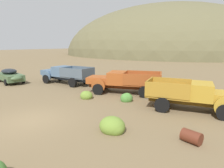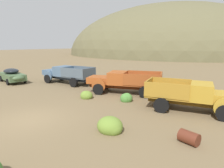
{
  "view_description": "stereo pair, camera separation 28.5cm",
  "coord_description": "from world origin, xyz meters",
  "px_view_note": "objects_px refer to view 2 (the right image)",
  "views": [
    {
      "loc": [
        9.68,
        -6.1,
        4.26
      ],
      "look_at": [
        1.34,
        6.4,
        1.19
      ],
      "focal_mm": 31.07,
      "sensor_mm": 36.0,
      "label": 1
    },
    {
      "loc": [
        9.92,
        -5.94,
        4.26
      ],
      "look_at": [
        1.34,
        6.4,
        1.19
      ],
      "focal_mm": 31.07,
      "sensor_mm": 36.0,
      "label": 2
    }
  ],
  "objects_px": {
    "oil_drum_by_truck": "(189,137)",
    "truck_chalk_blue": "(64,74)",
    "truck_oxide_orange": "(119,82)",
    "car_weathered_green": "(13,75)",
    "truck_mustard": "(198,97)"
  },
  "relations": [
    {
      "from": "truck_chalk_blue",
      "to": "truck_oxide_orange",
      "type": "distance_m",
      "value": 7.45
    },
    {
      "from": "truck_oxide_orange",
      "to": "oil_drum_by_truck",
      "type": "bearing_deg",
      "value": 121.86
    },
    {
      "from": "truck_chalk_blue",
      "to": "truck_oxide_orange",
      "type": "bearing_deg",
      "value": 175.46
    },
    {
      "from": "truck_oxide_orange",
      "to": "oil_drum_by_truck",
      "type": "height_order",
      "value": "truck_oxide_orange"
    },
    {
      "from": "oil_drum_by_truck",
      "to": "truck_chalk_blue",
      "type": "bearing_deg",
      "value": 157.32
    },
    {
      "from": "truck_mustard",
      "to": "oil_drum_by_truck",
      "type": "distance_m",
      "value": 4.65
    },
    {
      "from": "car_weathered_green",
      "to": "truck_mustard",
      "type": "bearing_deg",
      "value": 17.21
    },
    {
      "from": "truck_chalk_blue",
      "to": "oil_drum_by_truck",
      "type": "bearing_deg",
      "value": 154.74
    },
    {
      "from": "truck_chalk_blue",
      "to": "truck_mustard",
      "type": "distance_m",
      "value": 14.41
    },
    {
      "from": "truck_chalk_blue",
      "to": "car_weathered_green",
      "type": "bearing_deg",
      "value": 28.67
    },
    {
      "from": "car_weathered_green",
      "to": "truck_mustard",
      "type": "relative_size",
      "value": 0.83
    },
    {
      "from": "truck_oxide_orange",
      "to": "truck_mustard",
      "type": "xyz_separation_m",
      "value": [
        6.86,
        -1.41,
        -0.01
      ]
    },
    {
      "from": "car_weathered_green",
      "to": "truck_chalk_blue",
      "type": "xyz_separation_m",
      "value": [
        5.15,
        3.12,
        0.2
      ]
    },
    {
      "from": "truck_chalk_blue",
      "to": "truck_mustard",
      "type": "xyz_separation_m",
      "value": [
        14.31,
        -1.67,
        -0.01
      ]
    },
    {
      "from": "truck_oxide_orange",
      "to": "oil_drum_by_truck",
      "type": "distance_m",
      "value": 9.57
    }
  ]
}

